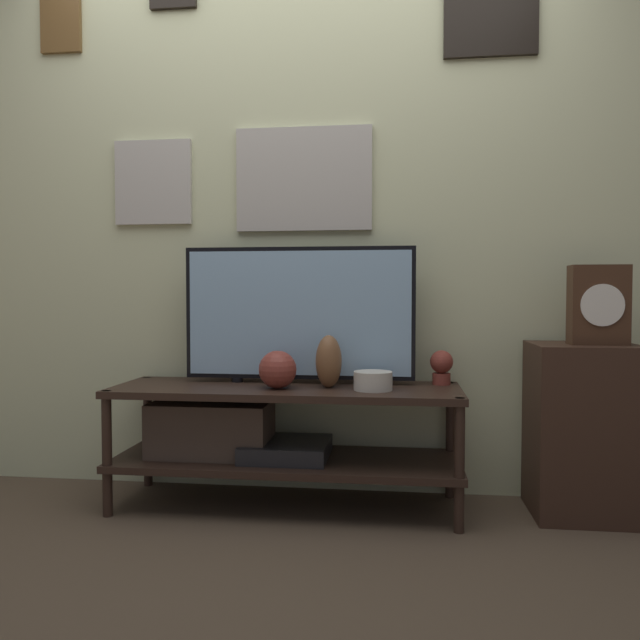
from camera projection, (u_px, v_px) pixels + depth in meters
ground_plane at (274, 530)px, 2.39m from camera, size 12.00×12.00×0.00m
wall_back at (297, 197)px, 2.89m from camera, size 6.40×0.08×2.70m
media_console at (258, 430)px, 2.67m from camera, size 1.47×0.48×0.51m
television at (299, 313)px, 2.73m from camera, size 1.01×0.05×0.60m
vase_wide_bowl at (373, 381)px, 2.54m from camera, size 0.16×0.16×0.08m
vase_round_glass at (278, 370)px, 2.58m from camera, size 0.16×0.16×0.16m
vase_urn_stoneware at (329, 361)px, 2.60m from camera, size 0.11×0.12×0.22m
decorative_bust at (442, 366)px, 2.70m from camera, size 0.10×0.10×0.15m
side_table at (583, 430)px, 2.55m from camera, size 0.41×0.37×0.70m
mantel_clock at (598, 305)px, 2.49m from camera, size 0.22×0.11×0.32m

